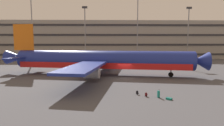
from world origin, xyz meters
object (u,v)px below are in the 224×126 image
(backpack_small, at_px, (137,93))
(airliner, at_px, (100,61))
(suitcase_black, at_px, (169,99))
(backpack_large, at_px, (146,95))
(suitcase_teal, at_px, (158,94))

(backpack_small, bearing_deg, airliner, 109.89)
(airliner, bearing_deg, suitcase_black, -62.78)
(backpack_small, relative_size, backpack_large, 0.97)
(backpack_large, bearing_deg, airliner, 111.82)
(suitcase_black, bearing_deg, backpack_large, 152.01)
(backpack_small, bearing_deg, suitcase_black, -33.82)
(airliner, relative_size, backpack_small, 73.02)
(airliner, relative_size, suitcase_teal, 40.53)
(suitcase_black, distance_m, suitcase_teal, 1.32)
(suitcase_black, relative_size, backpack_large, 1.29)
(airliner, distance_m, backpack_large, 16.18)
(backpack_large, bearing_deg, suitcase_black, -27.99)
(suitcase_black, xyz_separation_m, backpack_small, (-3.23, 2.17, 0.13))
(suitcase_teal, relative_size, backpack_large, 1.75)
(suitcase_teal, bearing_deg, backpack_small, 148.95)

